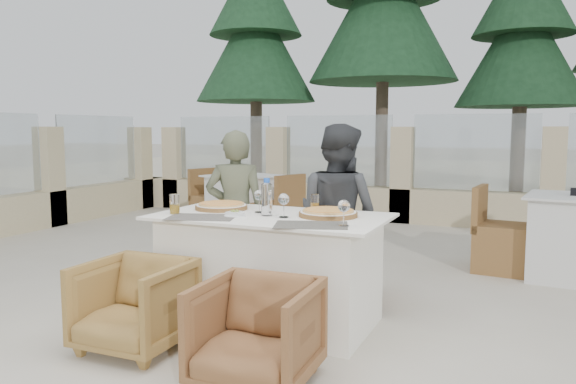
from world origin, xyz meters
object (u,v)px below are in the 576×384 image
at_px(wine_glass_centre, 259,200).
at_px(olive_dish, 235,213).
at_px(pizza_right, 328,213).
at_px(water_bottle, 267,197).
at_px(pizza_left, 221,206).
at_px(wine_glass_corner, 344,211).
at_px(dining_table, 271,269).
at_px(wine_glass_near, 284,204).
at_px(armchair_far_right, 333,265).
at_px(diner_left, 236,214).
at_px(beer_glass_left, 175,204).
at_px(armchair_far_left, 252,256).
at_px(beer_glass_right, 315,203).
at_px(armchair_near_left, 135,305).
at_px(bg_table_b, 574,238).
at_px(armchair_near_right, 256,333).
at_px(diner_right, 337,216).
at_px(bg_table_a, 244,204).

bearing_deg(wine_glass_centre, olive_dish, -108.96).
bearing_deg(pizza_right, wine_glass_centre, -177.01).
distance_m(water_bottle, olive_dish, 0.24).
distance_m(pizza_left, wine_glass_centre, 0.34).
distance_m(water_bottle, wine_glass_corner, 0.65).
height_order(dining_table, wine_glass_near, wine_glass_near).
relative_size(armchair_far_right, diner_left, 0.48).
distance_m(water_bottle, beer_glass_left, 0.66).
height_order(water_bottle, olive_dish, water_bottle).
bearing_deg(armchair_far_left, beer_glass_right, 172.85).
bearing_deg(pizza_right, water_bottle, -161.90).
height_order(armchair_far_right, armchair_near_left, armchair_far_right).
xyz_separation_m(armchair_far_right, bg_table_b, (1.79, 1.47, 0.09)).
height_order(pizza_left, olive_dish, pizza_left).
relative_size(wine_glass_corner, armchair_far_right, 0.28).
height_order(wine_glass_near, olive_dish, wine_glass_near).
bearing_deg(diner_left, armchair_near_right, 103.31).
height_order(dining_table, armchair_near_right, dining_table).
height_order(pizza_right, water_bottle, water_bottle).
relative_size(water_bottle, wine_glass_corner, 1.41).
relative_size(beer_glass_left, armchair_near_right, 0.22).
bearing_deg(diner_left, pizza_left, 83.04).
bearing_deg(wine_glass_corner, wine_glass_near, 160.83).
height_order(dining_table, beer_glass_right, beer_glass_right).
bearing_deg(armchair_near_right, dining_table, 108.67).
bearing_deg(bg_table_b, pizza_left, -134.81).
bearing_deg(water_bottle, pizza_left, 162.09).
xyz_separation_m(armchair_near_left, bg_table_b, (2.59, 2.90, 0.10)).
distance_m(dining_table, armchair_far_left, 0.92).
height_order(wine_glass_centre, beer_glass_right, wine_glass_centre).
distance_m(olive_dish, armchair_far_right, 1.04).
distance_m(wine_glass_near, diner_right, 0.66).
bearing_deg(water_bottle, bg_table_b, 46.63).
relative_size(armchair_far_left, diner_left, 0.44).
xyz_separation_m(pizza_right, armchair_near_right, (-0.05, -1.00, -0.51)).
bearing_deg(pizza_left, wine_glass_centre, -6.68).
relative_size(wine_glass_near, olive_dish, 1.67).
xyz_separation_m(water_bottle, diner_left, (-0.52, 0.50, -0.22)).
bearing_deg(diner_right, wine_glass_near, 89.71).
relative_size(wine_glass_centre, armchair_near_right, 0.30).
bearing_deg(pizza_right, armchair_far_right, 105.02).
bearing_deg(dining_table, bg_table_a, 121.25).
bearing_deg(wine_glass_corner, beer_glass_left, 179.28).
distance_m(pizza_left, armchair_far_right, 1.02).
height_order(armchair_far_left, armchair_near_left, armchair_near_left).
height_order(wine_glass_near, diner_right, diner_right).
bearing_deg(bg_table_a, armchair_far_left, -41.06).
xyz_separation_m(wine_glass_near, diner_left, (-0.67, 0.54, -0.18)).
distance_m(pizza_left, diner_right, 0.88).
bearing_deg(beer_glass_right, wine_glass_corner, -53.53).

